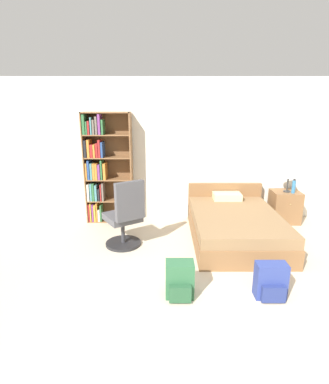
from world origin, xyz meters
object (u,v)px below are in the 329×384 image
at_px(nightstand, 285,207).
at_px(backpack_green, 180,280).
at_px(backpack_blue, 272,282).
at_px(water_bottle, 295,187).
at_px(table_lamp, 290,173).
at_px(bed, 235,225).
at_px(bookshelf, 103,168).
at_px(office_chair, 126,218).

xyz_separation_m(nightstand, backpack_green, (-2.07, -2.32, -0.10)).
xyz_separation_m(backpack_blue, backpack_green, (-1.02, 0.02, 0.00)).
bearing_deg(water_bottle, table_lamp, 134.08).
relative_size(bed, backpack_blue, 4.73).
distance_m(bookshelf, water_bottle, 3.48).
bearing_deg(bed, backpack_green, -121.63).
bearing_deg(bed, backpack_blue, -87.84).
bearing_deg(backpack_green, nightstand, 48.18).
height_order(table_lamp, water_bottle, table_lamp).
height_order(bookshelf, backpack_green, bookshelf).
xyz_separation_m(bed, water_bottle, (1.18, 0.64, 0.47)).
distance_m(nightstand, backpack_green, 3.11).
distance_m(office_chair, backpack_green, 1.49).
bearing_deg(backpack_green, bookshelf, 118.85).
bearing_deg(nightstand, backpack_blue, -114.12).
distance_m(bed, table_lamp, 1.49).
bearing_deg(backpack_green, backpack_blue, -1.26).
distance_m(water_bottle, backpack_green, 3.12).
bearing_deg(nightstand, bookshelf, 178.82).
bearing_deg(table_lamp, water_bottle, -45.92).
bearing_deg(backpack_blue, bed, 92.16).
bearing_deg(bookshelf, backpack_blue, -45.83).
relative_size(water_bottle, backpack_blue, 0.62).
xyz_separation_m(office_chair, backpack_green, (0.77, -1.25, -0.28)).
distance_m(table_lamp, backpack_green, 3.17).
bearing_deg(backpack_blue, nightstand, 65.88).
xyz_separation_m(nightstand, water_bottle, (0.08, -0.11, 0.42)).
xyz_separation_m(bookshelf, backpack_green, (1.31, -2.38, -0.81)).
distance_m(backpack_blue, backpack_green, 1.03).
distance_m(table_lamp, water_bottle, 0.25).
distance_m(bookshelf, backpack_blue, 3.45).
bearing_deg(backpack_green, table_lamp, 47.92).
height_order(water_bottle, backpack_green, water_bottle).
bearing_deg(water_bottle, bookshelf, 177.04).
relative_size(bed, office_chair, 1.83).
height_order(bookshelf, table_lamp, bookshelf).
height_order(office_chair, nightstand, office_chair).
xyz_separation_m(bookshelf, bed, (2.28, -0.82, -0.77)).
height_order(office_chair, backpack_blue, office_chair).
bearing_deg(office_chair, bed, 10.52).
bearing_deg(table_lamp, backpack_green, -132.08).
relative_size(water_bottle, backpack_green, 0.62).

